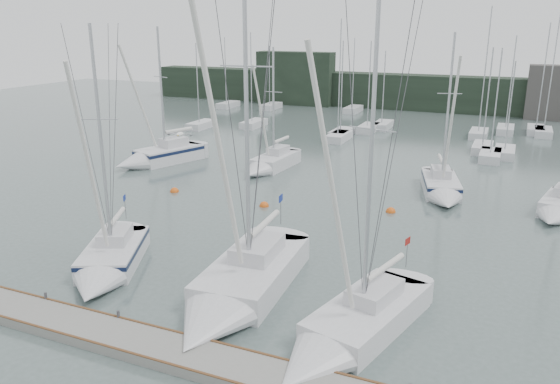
% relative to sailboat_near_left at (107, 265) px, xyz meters
% --- Properties ---
extents(ground, '(160.00, 160.00, 0.00)m').
position_rel_sailboat_near_left_xyz_m(ground, '(5.70, 0.43, -0.54)').
color(ground, '#4C5C58').
rests_on(ground, ground).
extents(dock, '(24.00, 2.00, 0.40)m').
position_rel_sailboat_near_left_xyz_m(dock, '(5.70, -4.57, -0.34)').
color(dock, slate).
rests_on(dock, ground).
extents(far_treeline, '(90.00, 4.00, 5.00)m').
position_rel_sailboat_near_left_xyz_m(far_treeline, '(5.70, 62.43, 1.96)').
color(far_treeline, black).
rests_on(far_treeline, ground).
extents(far_building_left, '(12.00, 3.00, 8.00)m').
position_rel_sailboat_near_left_xyz_m(far_building_left, '(-14.30, 60.43, 3.46)').
color(far_building_left, black).
rests_on(far_building_left, ground).
extents(mast_forest, '(59.31, 27.16, 14.31)m').
position_rel_sailboat_near_left_xyz_m(mast_forest, '(9.89, 43.06, -0.07)').
color(mast_forest, '#BCBCC1').
rests_on(mast_forest, ground).
extents(sailboat_near_left, '(5.59, 8.04, 12.97)m').
position_rel_sailboat_near_left_xyz_m(sailboat_near_left, '(0.00, 0.00, 0.00)').
color(sailboat_near_left, '#BCBCC1').
rests_on(sailboat_near_left, ground).
extents(sailboat_near_center, '(4.11, 11.20, 17.59)m').
position_rel_sailboat_near_left_xyz_m(sailboat_near_center, '(7.31, -0.26, 0.06)').
color(sailboat_near_center, '#BCBCC1').
rests_on(sailboat_near_center, ground).
extents(sailboat_near_right, '(4.92, 9.55, 14.15)m').
position_rel_sailboat_near_left_xyz_m(sailboat_near_right, '(12.72, -1.40, -0.02)').
color(sailboat_near_right, '#BCBCC1').
rests_on(sailboat_near_right, ground).
extents(sailboat_mid_a, '(5.50, 8.94, 12.74)m').
position_rel_sailboat_near_left_xyz_m(sailboat_mid_a, '(-11.28, 19.71, 0.13)').
color(sailboat_mid_a, '#BCBCC1').
rests_on(sailboat_mid_a, ground).
extents(sailboat_mid_b, '(2.81, 7.87, 10.99)m').
position_rel_sailboat_near_left_xyz_m(sailboat_mid_b, '(-1.14, 21.65, -0.01)').
color(sailboat_mid_b, '#BCBCC1').
rests_on(sailboat_mid_b, ground).
extents(sailboat_mid_d, '(4.19, 8.00, 12.31)m').
position_rel_sailboat_near_left_xyz_m(sailboat_mid_d, '(13.60, 19.88, 0.03)').
color(sailboat_mid_d, '#BCBCC1').
rests_on(sailboat_mid_d, ground).
extents(sailboat_mid_e, '(3.58, 6.77, 10.29)m').
position_rel_sailboat_near_left_xyz_m(sailboat_mid_e, '(21.08, 18.57, -0.03)').
color(sailboat_mid_e, '#BCBCC1').
rests_on(sailboat_mid_e, ground).
extents(buoy_a, '(0.66, 0.66, 0.66)m').
position_rel_sailboat_near_left_xyz_m(buoy_a, '(2.61, 12.92, -0.54)').
color(buoy_a, '#CF5112').
rests_on(buoy_a, ground).
extents(buoy_b, '(0.65, 0.65, 0.65)m').
position_rel_sailboat_near_left_xyz_m(buoy_b, '(10.90, 15.20, -0.54)').
color(buoy_b, '#CF5112').
rests_on(buoy_b, ground).
extents(buoy_c, '(0.66, 0.66, 0.66)m').
position_rel_sailboat_near_left_xyz_m(buoy_c, '(-5.01, 13.31, -0.54)').
color(buoy_c, '#CF5112').
rests_on(buoy_c, ground).
extents(seagull, '(0.95, 0.45, 0.19)m').
position_rel_sailboat_near_left_xyz_m(seagull, '(5.76, -1.48, 7.33)').
color(seagull, white).
rests_on(seagull, ground).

